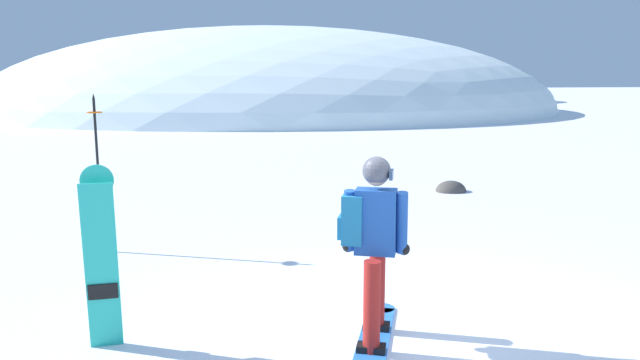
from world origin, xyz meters
TOP-DOWN VIEW (x-y plane):
  - ground_plane at (0.00, 0.00)m, footprint 300.00×300.00m
  - ridge_peak_main at (5.77, 40.95)m, footprint 42.31×38.08m
  - ridge_peak_far at (28.47, 55.17)m, footprint 20.67×18.61m
  - snowboarder_main at (-0.44, 0.27)m, footprint 0.94×1.69m
  - spare_snowboard at (-2.77, 0.73)m, footprint 0.28×0.18m
  - piste_marker_near at (-3.13, 3.93)m, footprint 0.20×0.20m
  - rock_mid at (3.64, 6.83)m, footprint 0.67×0.57m

SIDE VIEW (x-z plane):
  - ground_plane at x=0.00m, z-range 0.00..0.00m
  - ridge_peak_main at x=5.77m, z-range -6.21..6.21m
  - ridge_peak_far at x=28.47m, z-range -3.79..3.79m
  - rock_mid at x=3.64m, z-range -0.23..0.23m
  - spare_snowboard at x=-2.77m, z-range 0.01..1.67m
  - snowboarder_main at x=-0.44m, z-range 0.06..1.78m
  - piste_marker_near at x=-3.13m, z-range 0.15..2.34m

